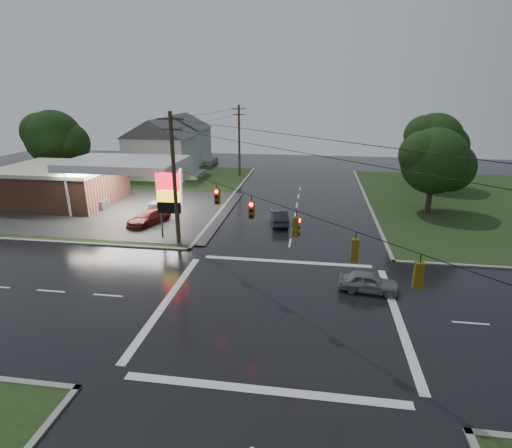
# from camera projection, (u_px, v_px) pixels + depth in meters

# --- Properties ---
(ground) EXTENTS (120.00, 120.00, 0.00)m
(ground) POSITION_uv_depth(u_px,v_px,m) (278.00, 308.00, 24.16)
(ground) COLOR black
(ground) RESTS_ON ground
(grass_nw) EXTENTS (36.00, 36.00, 0.08)m
(grass_nw) POSITION_uv_depth(u_px,v_px,m) (99.00, 191.00, 52.12)
(grass_nw) COLOR #1A3115
(grass_nw) RESTS_ON ground
(gas_station) EXTENTS (26.20, 18.00, 5.60)m
(gas_station) POSITION_uv_depth(u_px,v_px,m) (70.00, 182.00, 45.36)
(gas_station) COLOR #2D2D2D
(gas_station) RESTS_ON ground
(pylon_sign) EXTENTS (2.00, 0.35, 6.00)m
(pylon_sign) POSITION_uv_depth(u_px,v_px,m) (168.00, 195.00, 34.17)
(pylon_sign) COLOR #59595E
(pylon_sign) RESTS_ON ground
(utility_pole_nw) EXTENTS (2.20, 0.32, 11.00)m
(utility_pole_nw) POSITION_uv_depth(u_px,v_px,m) (174.00, 178.00, 32.55)
(utility_pole_nw) COLOR #382619
(utility_pole_nw) RESTS_ON ground
(utility_pole_n) EXTENTS (2.20, 0.32, 10.50)m
(utility_pole_n) POSITION_uv_depth(u_px,v_px,m) (239.00, 140.00, 59.33)
(utility_pole_n) COLOR #382619
(utility_pole_n) RESTS_ON ground
(traffic_signals) EXTENTS (26.87, 26.87, 1.47)m
(traffic_signals) POSITION_uv_depth(u_px,v_px,m) (280.00, 206.00, 22.07)
(traffic_signals) COLOR black
(traffic_signals) RESTS_ON ground
(house_near) EXTENTS (11.05, 8.48, 8.60)m
(house_near) POSITION_uv_depth(u_px,v_px,m) (161.00, 147.00, 59.39)
(house_near) COLOR silver
(house_near) RESTS_ON ground
(house_far) EXTENTS (11.05, 8.48, 8.60)m
(house_far) POSITION_uv_depth(u_px,v_px,m) (181.00, 138.00, 70.77)
(house_far) COLOR silver
(house_far) RESTS_ON ground
(tree_nw_behind) EXTENTS (8.93, 7.60, 10.00)m
(tree_nw_behind) POSITION_uv_depth(u_px,v_px,m) (55.00, 138.00, 54.98)
(tree_nw_behind) COLOR black
(tree_nw_behind) RESTS_ON ground
(tree_ne_near) EXTENTS (7.99, 6.80, 8.98)m
(tree_ne_near) POSITION_uv_depth(u_px,v_px,m) (436.00, 161.00, 41.03)
(tree_ne_near) COLOR black
(tree_ne_near) RESTS_ON ground
(tree_ne_far) EXTENTS (8.46, 7.20, 9.80)m
(tree_ne_far) POSITION_uv_depth(u_px,v_px,m) (435.00, 141.00, 51.66)
(tree_ne_far) COLOR black
(tree_ne_far) RESTS_ON ground
(car_north) EXTENTS (2.25, 4.56, 1.44)m
(car_north) POSITION_uv_depth(u_px,v_px,m) (279.00, 217.00, 39.11)
(car_north) COLOR #202428
(car_north) RESTS_ON ground
(car_crossing) EXTENTS (3.99, 1.96, 1.31)m
(car_crossing) POSITION_uv_depth(u_px,v_px,m) (369.00, 282.00, 26.04)
(car_crossing) COLOR slate
(car_crossing) RESTS_ON ground
(car_pump) EXTENTS (3.69, 5.32, 1.43)m
(car_pump) POSITION_uv_depth(u_px,v_px,m) (149.00, 217.00, 39.01)
(car_pump) COLOR maroon
(car_pump) RESTS_ON ground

